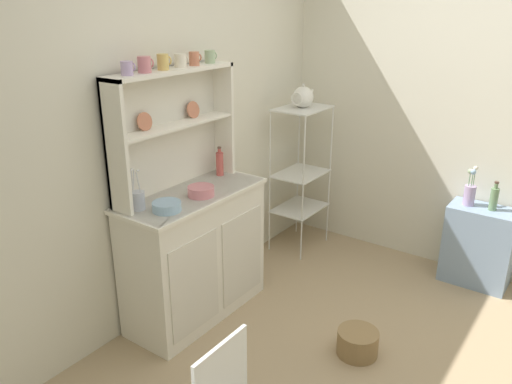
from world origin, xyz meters
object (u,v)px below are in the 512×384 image
(bowl_mixing_large, at_px, (167,206))
(porcelain_teapot, at_px, (303,97))
(floor_basket, at_px, (358,343))
(utensil_jar, at_px, (138,200))
(oil_bottle, at_px, (494,198))
(bakers_rack, at_px, (301,163))
(flower_vase, at_px, (470,192))
(hutch_shelf_unit, at_px, (170,122))
(jam_bottle, at_px, (220,163))
(hutch_cabinet, at_px, (195,253))
(cup_lilac_0, at_px, (127,68))
(side_shelf_blue, at_px, (478,246))

(bowl_mixing_large, height_order, porcelain_teapot, porcelain_teapot)
(floor_basket, distance_m, porcelain_teapot, 1.94)
(utensil_jar, xyz_separation_m, oil_bottle, (1.93, -1.58, -0.24))
(bakers_rack, xyz_separation_m, floor_basket, (-1.06, -1.07, -0.68))
(floor_basket, relative_size, porcelain_teapot, 0.97)
(flower_vase, bearing_deg, hutch_shelf_unit, 135.88)
(jam_bottle, xyz_separation_m, flower_vase, (1.16, -1.42, -0.26))
(bakers_rack, bearing_deg, flower_vase, -79.14)
(bakers_rack, distance_m, oil_bottle, 1.49)
(jam_bottle, relative_size, utensil_jar, 0.83)
(hutch_shelf_unit, height_order, porcelain_teapot, hutch_shelf_unit)
(bowl_mixing_large, distance_m, jam_bottle, 0.70)
(porcelain_teapot, relative_size, oil_bottle, 1.19)
(utensil_jar, bearing_deg, jam_bottle, 0.62)
(bakers_rack, bearing_deg, hutch_cabinet, 178.65)
(porcelain_teapot, bearing_deg, bakers_rack, -0.00)
(hutch_cabinet, distance_m, cup_lilac_0, 1.29)
(flower_vase, bearing_deg, cup_lilac_0, 142.30)
(side_shelf_blue, height_order, cup_lilac_0, cup_lilac_0)
(floor_basket, relative_size, cup_lilac_0, 3.12)
(bakers_rack, distance_m, flower_vase, 1.33)
(cup_lilac_0, bearing_deg, flower_vase, -37.70)
(hutch_shelf_unit, xyz_separation_m, flower_vase, (1.54, -1.50, -0.61))
(hutch_cabinet, distance_m, utensil_jar, 0.63)
(jam_bottle, relative_size, porcelain_teapot, 0.80)
(hutch_shelf_unit, height_order, utensil_jar, hutch_shelf_unit)
(side_shelf_blue, bearing_deg, oil_bottle, -90.00)
(hutch_cabinet, xyz_separation_m, flower_vase, (1.54, -1.33, 0.26))
(bowl_mixing_large, xyz_separation_m, utensil_jar, (-0.08, 0.15, 0.03))
(porcelain_teapot, bearing_deg, utensil_jar, 176.28)
(floor_basket, bearing_deg, bakers_rack, 45.18)
(floor_basket, xyz_separation_m, utensil_jar, (-0.61, 1.18, 0.87))
(hutch_shelf_unit, height_order, flower_vase, hutch_shelf_unit)
(floor_basket, xyz_separation_m, jam_bottle, (0.15, 1.18, 0.89))
(side_shelf_blue, bearing_deg, jam_bottle, 127.10)
(cup_lilac_0, distance_m, jam_bottle, 1.02)
(hutch_shelf_unit, distance_m, flower_vase, 2.24)
(hutch_cabinet, relative_size, bakers_rack, 0.84)
(side_shelf_blue, distance_m, jam_bottle, 2.04)
(bakers_rack, xyz_separation_m, jam_bottle, (-0.91, 0.12, 0.21))
(hutch_cabinet, distance_m, side_shelf_blue, 2.13)
(side_shelf_blue, relative_size, bowl_mixing_large, 3.60)
(cup_lilac_0, bearing_deg, hutch_cabinet, -19.86)
(cup_lilac_0, height_order, flower_vase, cup_lilac_0)
(hutch_shelf_unit, bearing_deg, flower_vase, -44.12)
(bowl_mixing_large, bearing_deg, flower_vase, -34.33)
(floor_basket, distance_m, utensil_jar, 1.58)
(hutch_cabinet, bearing_deg, hutch_shelf_unit, 90.00)
(cup_lilac_0, bearing_deg, hutch_shelf_unit, 7.12)
(oil_bottle, bearing_deg, porcelain_teapot, 99.74)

